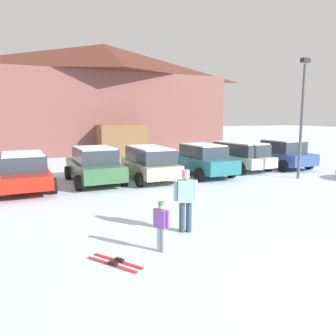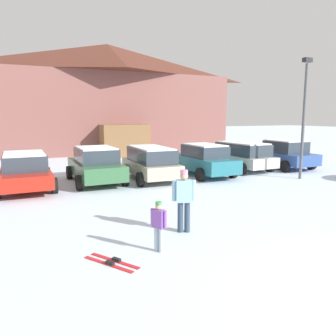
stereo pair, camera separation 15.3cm
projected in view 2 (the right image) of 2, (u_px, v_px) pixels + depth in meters
name	position (u px, v px, depth m)	size (l,w,h in m)	color
ski_lodge	(109.00, 98.00, 28.88)	(20.45, 10.28, 9.19)	brown
parked_red_sedan	(25.00, 170.00, 13.70)	(2.27, 4.68, 1.55)	red
parked_green_coupe	(96.00, 165.00, 15.02)	(2.25, 4.40, 1.66)	#33653F
parked_beige_suv	(151.00, 162.00, 15.59)	(2.24, 4.13, 1.60)	#B2A990
parked_teal_hatchback	(203.00, 159.00, 16.90)	(2.12, 4.54, 1.63)	#246C7B
parked_silver_wagon	(242.00, 155.00, 18.51)	(2.28, 4.09, 1.59)	beige
parked_blue_hatchback	(283.00, 154.00, 19.33)	(2.29, 4.15, 1.66)	#325196
skier_child_in_purple_jacket	(159.00, 224.00, 7.33)	(0.28, 0.39, 1.16)	#A4BACA
skier_adult_in_blue_parka	(184.00, 197.00, 8.54)	(0.57, 0.39, 1.67)	#2D4155
pair_of_skis	(112.00, 262.00, 6.84)	(0.93, 1.28, 0.08)	red
lamp_post	(304.00, 112.00, 15.60)	(0.44, 0.24, 5.72)	#515459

